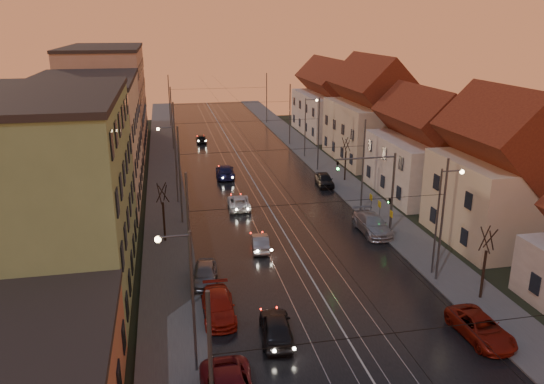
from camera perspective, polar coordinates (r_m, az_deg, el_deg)
ground at (r=29.74m, az=10.35°, el=-18.75°), size 160.00×160.00×0.00m
road at (r=65.12m, az=-2.62°, el=2.15°), size 16.00×120.00×0.04m
sidewalk_left at (r=64.38m, az=-11.44°, el=1.67°), size 4.00×120.00×0.15m
sidewalk_right at (r=67.32m, az=5.83°, el=2.65°), size 4.00×120.00×0.15m
tram_rail_0 at (r=64.82m, az=-4.54°, el=2.07°), size 0.06×120.00×0.03m
tram_rail_1 at (r=65.00m, az=-3.29°, el=2.14°), size 0.06×120.00×0.03m
tram_rail_2 at (r=65.23m, az=-1.95°, el=2.22°), size 0.06×120.00×0.03m
tram_rail_3 at (r=65.47m, az=-0.71°, el=2.28°), size 0.06×120.00×0.03m
apartment_left_1 at (r=38.43m, az=-22.80°, el=-0.38°), size 10.00×18.00×13.00m
apartment_left_2 at (r=57.68m, az=-19.22°, el=5.24°), size 10.00×20.00×12.00m
apartment_left_3 at (r=81.04m, az=-17.27°, el=9.52°), size 10.00×24.00×14.00m
house_right_1 at (r=47.16m, az=23.37°, el=1.41°), size 8.67×10.20×10.80m
house_right_2 at (r=58.09m, az=16.13°, el=4.24°), size 9.18×12.24×9.20m
house_right_3 at (r=71.20m, az=10.69°, el=7.98°), size 9.18×14.28×11.50m
house_right_4 at (r=88.04m, az=6.26°, el=9.52°), size 9.18×16.32×10.00m
catenary_pole_l_1 at (r=33.62m, az=-8.89°, el=-5.30°), size 0.16×0.16×9.00m
catenary_pole_r_1 at (r=38.25m, az=17.80°, el=-3.08°), size 0.16×0.16×9.00m
catenary_pole_l_2 at (r=47.80m, az=-9.86°, el=1.66°), size 0.16×0.16×9.00m
catenary_pole_r_2 at (r=51.16m, az=9.76°, el=2.74°), size 0.16×0.16×9.00m
catenary_pole_l_3 at (r=62.36m, az=-10.39°, el=5.41°), size 0.16×0.16×9.00m
catenary_pole_r_3 at (r=64.97m, az=5.02°, el=6.13°), size 0.16×0.16×9.00m
catenary_pole_l_4 at (r=77.08m, az=-10.72°, el=7.73°), size 0.16×0.16×9.00m
catenary_pole_r_4 at (r=79.21m, az=1.93°, el=8.30°), size 0.16×0.16×9.00m
catenary_pole_l_5 at (r=94.87m, az=-10.98°, el=9.56°), size 0.16×0.16×9.00m
catenary_pole_r_5 at (r=96.61m, az=-0.58°, el=10.03°), size 0.16×0.16×9.00m
street_lamp_0 at (r=27.12m, az=-9.19°, el=-10.34°), size 1.75×0.32×8.00m
street_lamp_1 at (r=39.18m, az=17.80°, el=-1.98°), size 1.75×0.32×8.00m
street_lamp_2 at (r=53.49m, az=-10.67°, el=3.77°), size 1.75×0.32×8.00m
street_lamp_3 at (r=71.64m, az=3.83°, el=7.56°), size 1.75×0.32×8.00m
traffic_light_mast at (r=45.57m, az=11.75°, el=0.88°), size 5.30×0.32×7.20m
bare_tree_0 at (r=44.59m, az=-11.58°, el=-2.35°), size 1.09×1.09×5.11m
bare_tree_1 at (r=37.47m, az=21.88°, el=-7.31°), size 1.09×1.09×5.11m
bare_tree_2 at (r=61.34m, az=7.91°, el=3.39°), size 1.09×1.09×5.11m
driving_car_0 at (r=31.62m, az=0.45°, el=-14.33°), size 2.27×4.61×1.51m
driving_car_1 at (r=42.99m, az=-1.26°, el=-5.44°), size 1.71×3.84×1.22m
driving_car_2 at (r=52.37m, az=-3.58°, el=-1.11°), size 2.33×4.64×1.26m
driving_car_3 at (r=62.99m, az=-5.07°, el=2.23°), size 2.38×5.23×1.48m
driving_car_4 at (r=81.83m, az=-7.62°, el=5.69°), size 1.48×3.65×1.24m
parked_left_2 at (r=33.93m, az=-5.79°, el=-12.12°), size 2.04×4.84×1.40m
parked_left_3 at (r=37.93m, az=-7.20°, el=-8.76°), size 2.15×4.30×1.41m
parked_right_0 at (r=33.96m, az=21.53°, el=-13.43°), size 2.39×4.87×1.33m
parked_right_1 at (r=47.07m, az=10.72°, el=-3.41°), size 2.24×5.47×1.59m
parked_right_2 at (r=59.81m, az=5.66°, el=1.34°), size 2.04×4.32×1.43m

